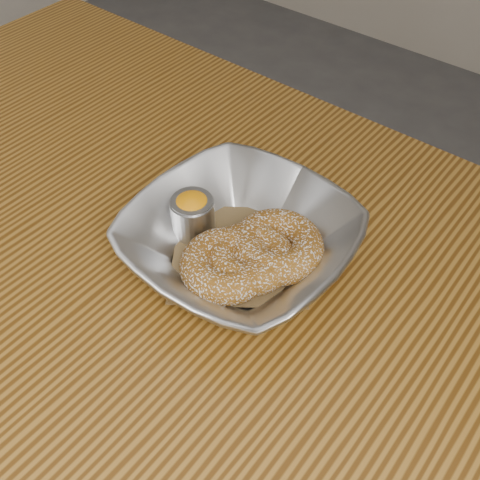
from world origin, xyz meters
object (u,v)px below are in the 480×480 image
Objects in this scene: donut_front at (226,265)px; donut_extra at (250,258)px; table at (150,319)px; donut_back at (277,246)px; serving_bowl at (240,241)px; ramekin at (193,214)px.

donut_extra is at bearing 61.19° from donut_front.
table is 0.16m from donut_front.
donut_front is at bearing -115.36° from donut_back.
donut_back is 1.04× the size of donut_front.
serving_bowl is 0.06m from ramekin.
ramekin is (-0.06, -0.01, 0.01)m from serving_bowl.
donut_extra is at bearing 33.93° from table.
donut_front is at bearing 26.61° from table.
ramekin is at bearing 157.98° from donut_front.
table is at bearing -134.95° from serving_bowl.
table is 0.17m from donut_extra.
ramekin reaches higher than donut_back.
serving_bowl is 0.04m from donut_front.
serving_bowl is 0.02m from donut_extra.
table is 5.07× the size of serving_bowl.
donut_extra is 0.09m from ramekin.
ramekin is at bearing -166.10° from donut_back.
serving_bowl reaches higher than donut_back.
donut_back reaches higher than donut_front.
donut_front is 1.87× the size of ramekin.
donut_back is 0.06m from donut_front.
donut_extra is (0.01, 0.02, -0.00)m from donut_front.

